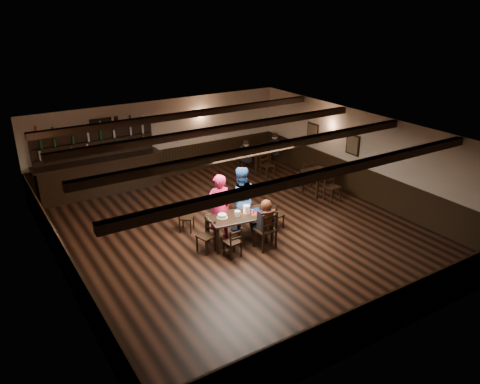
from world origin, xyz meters
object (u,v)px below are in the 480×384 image
chair_near_left (234,241)px  man_blue (240,199)px  chair_near_right (267,228)px  woman_pink (219,207)px  cake (222,216)px  bar_counter (99,171)px  dining_table (240,218)px

chair_near_left → man_blue: man_blue is taller
chair_near_left → chair_near_right: (0.89, -0.10, 0.14)m
woman_pink → cake: bearing=82.0°
chair_near_left → man_blue: (0.89, 1.14, 0.45)m
cake → bar_counter: bearing=107.4°
chair_near_left → bar_counter: (-1.49, 5.74, 0.27)m
chair_near_left → dining_table: bearing=47.2°
man_blue → bar_counter: size_ratio=0.45×
chair_near_right → bar_counter: bar_counter is taller
chair_near_left → bar_counter: bearing=104.6°
cake → bar_counter: size_ratio=0.07×
dining_table → cake: cake is taller
chair_near_left → cake: bearing=83.0°
woman_pink → man_blue: man_blue is taller
chair_near_right → bar_counter: (-2.38, 5.84, 0.13)m
dining_table → chair_near_right: size_ratio=1.68×
chair_near_left → bar_counter: bar_counter is taller
chair_near_right → woman_pink: woman_pink is taller
chair_near_left → woman_pink: bearing=79.7°
man_blue → chair_near_left: bearing=72.2°
chair_near_right → man_blue: man_blue is taller
dining_table → chair_near_right: 0.77m
chair_near_left → chair_near_right: size_ratio=0.76×
man_blue → bar_counter: (-2.38, 4.60, -0.18)m
chair_near_left → cake: cake is taller
cake → chair_near_left: bearing=-97.0°
chair_near_left → man_blue: bearing=52.1°
man_blue → cake: size_ratio=6.42×
bar_counter → man_blue: bearing=-62.6°
cake → bar_counter: bar_counter is taller
dining_table → cake: (-0.45, 0.13, 0.12)m
woman_pink → cake: size_ratio=6.29×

